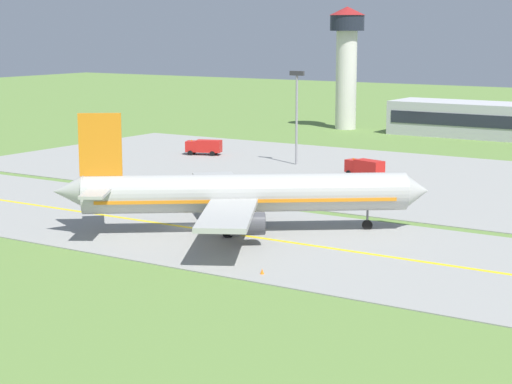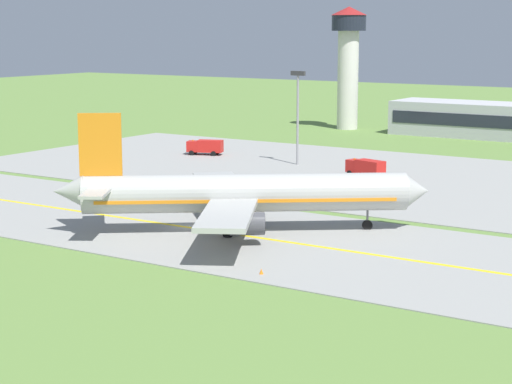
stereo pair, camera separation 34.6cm
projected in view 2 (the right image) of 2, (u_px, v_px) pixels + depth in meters
ground_plane at (189, 228)px, 98.36m from camera, size 500.00×500.00×0.00m
taxiway_strip at (189, 228)px, 98.35m from camera, size 240.00×28.00×0.10m
apron_pad at (428, 182)px, 127.63m from camera, size 140.00×52.00×0.10m
taxiway_centreline at (189, 227)px, 98.34m from camera, size 220.00×0.60×0.01m
airplane_lead at (241, 194)px, 95.89m from camera, size 33.80×29.05×12.70m
service_truck_baggage at (366, 167)px, 131.33m from camera, size 6.33×3.56×2.60m
service_truck_catering at (205, 146)px, 154.16m from camera, size 6.34×4.08×2.60m
control_tower at (348, 55)px, 191.97m from camera, size 7.60×7.60×25.64m
apron_light_mast at (298, 106)px, 141.97m from camera, size 2.40×0.50×14.70m
traffic_cone_near_edge at (261, 272)px, 79.75m from camera, size 0.44×0.44×0.60m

